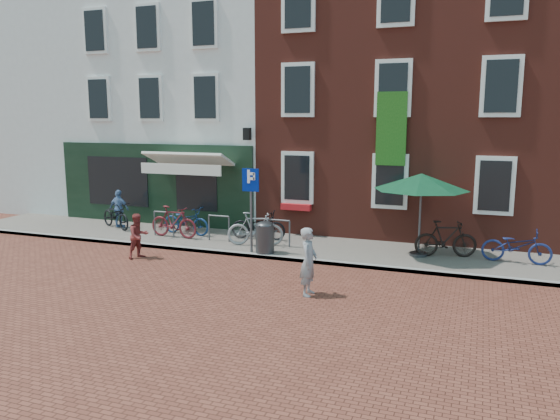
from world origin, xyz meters
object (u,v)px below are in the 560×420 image
(bicycle_3, at_px, (255,229))
(bicycle_6, at_px, (517,246))
(cafe_person, at_px, (119,209))
(bicycle_1, at_px, (174,222))
(litter_bin, at_px, (265,236))
(woman, at_px, (309,262))
(boy, at_px, (138,236))
(bicycle_4, at_px, (258,225))
(bicycle_5, at_px, (446,239))
(parking_sign, at_px, (251,195))
(bicycle_0, at_px, (116,215))
(bicycle_2, at_px, (186,221))
(parasol, at_px, (422,179))

(bicycle_3, relative_size, bicycle_6, 0.97)
(cafe_person, relative_size, bicycle_1, 0.78)
(litter_bin, xyz_separation_m, woman, (2.20, -2.84, 0.16))
(bicycle_1, xyz_separation_m, bicycle_3, (2.90, -0.09, 0.00))
(boy, bearing_deg, bicycle_4, -15.04)
(bicycle_1, distance_m, bicycle_5, 8.42)
(litter_bin, height_order, bicycle_4, litter_bin)
(litter_bin, relative_size, parking_sign, 0.41)
(litter_bin, distance_m, bicycle_1, 3.62)
(bicycle_0, height_order, bicycle_3, bicycle_3)
(bicycle_6, bearing_deg, bicycle_3, 97.16)
(bicycle_3, bearing_deg, cafe_person, 64.41)
(parking_sign, height_order, bicycle_2, parking_sign)
(litter_bin, height_order, boy, boy)
(bicycle_3, bearing_deg, woman, -159.07)
(bicycle_1, distance_m, bicycle_3, 2.90)
(woman, height_order, boy, woman)
(parking_sign, height_order, bicycle_0, parking_sign)
(bicycle_1, xyz_separation_m, bicycle_4, (2.67, 0.69, -0.05))
(bicycle_0, bearing_deg, woman, -90.76)
(litter_bin, distance_m, bicycle_0, 6.35)
(parking_sign, relative_size, bicycle_5, 1.42)
(woman, xyz_separation_m, bicycle_0, (-8.39, 4.25, -0.21))
(boy, distance_m, bicycle_2, 2.82)
(parasol, height_order, bicycle_3, parasol)
(woman, height_order, bicycle_3, woman)
(bicycle_4, bearing_deg, parking_sign, -171.64)
(litter_bin, distance_m, bicycle_3, 0.98)
(cafe_person, bearing_deg, woman, 155.21)
(bicycle_2, bearing_deg, bicycle_4, -81.01)
(bicycle_3, bearing_deg, bicycle_4, -0.97)
(cafe_person, height_order, bicycle_0, cafe_person)
(bicycle_4, bearing_deg, woman, -152.35)
(woman, bearing_deg, bicycle_6, -48.98)
(parasol, distance_m, boy, 8.08)
(bicycle_3, bearing_deg, bicycle_5, -101.02)
(bicycle_0, xyz_separation_m, bicycle_3, (5.57, -0.65, 0.05))
(bicycle_1, bearing_deg, boy, -171.19)
(bicycle_5, xyz_separation_m, bicycle_6, (1.82, -0.00, -0.05))
(bicycle_0, xyz_separation_m, bicycle_5, (11.07, -0.06, 0.05))
(bicycle_0, xyz_separation_m, bicycle_2, (2.80, -0.01, 0.00))
(litter_bin, relative_size, bicycle_0, 0.56)
(boy, relative_size, bicycle_4, 0.73)
(boy, height_order, bicycle_3, boy)
(parking_sign, bearing_deg, bicycle_2, 153.82)
(litter_bin, bearing_deg, bicycle_3, 129.27)
(parking_sign, distance_m, bicycle_3, 1.44)
(parasol, distance_m, bicycle_6, 3.06)
(parasol, relative_size, bicycle_2, 1.49)
(bicycle_0, height_order, bicycle_6, same)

